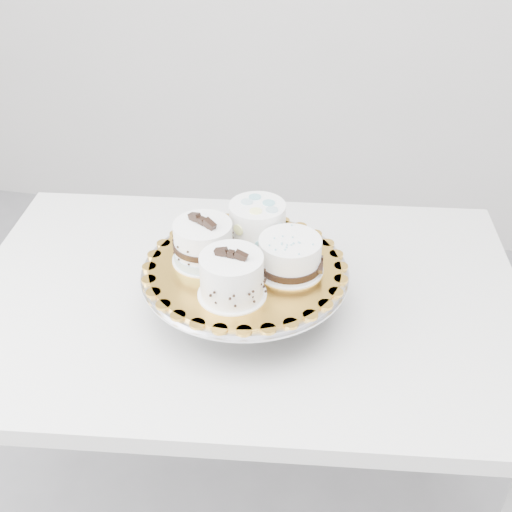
% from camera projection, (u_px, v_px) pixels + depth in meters
% --- Properties ---
extents(table, '(1.25, 0.92, 0.75)m').
position_uv_depth(table, '(245.00, 325.00, 1.37)').
color(table, silver).
rests_on(table, floor).
extents(cake_stand, '(0.39, 0.39, 0.11)m').
position_uv_depth(cake_stand, '(245.00, 282.00, 1.23)').
color(cake_stand, gray).
rests_on(cake_stand, table).
extents(cake_board, '(0.48, 0.48, 0.01)m').
position_uv_depth(cake_board, '(245.00, 267.00, 1.21)').
color(cake_board, gold).
rests_on(cake_board, cake_stand).
extents(cake_swirl, '(0.12, 0.12, 0.10)m').
position_uv_depth(cake_swirl, '(232.00, 277.00, 1.12)').
color(cake_swirl, white).
rests_on(cake_swirl, cake_board).
extents(cake_banded, '(0.15, 0.15, 0.10)m').
position_uv_depth(cake_banded, '(203.00, 244.00, 1.21)').
color(cake_banded, white).
rests_on(cake_banded, cake_board).
extents(cake_dots, '(0.13, 0.13, 0.08)m').
position_uv_depth(cake_dots, '(257.00, 222.00, 1.26)').
color(cake_dots, white).
rests_on(cake_dots, cake_board).
extents(cake_ribbon, '(0.13, 0.13, 0.07)m').
position_uv_depth(cake_ribbon, '(290.00, 256.00, 1.18)').
color(cake_ribbon, white).
rests_on(cake_ribbon, cake_board).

